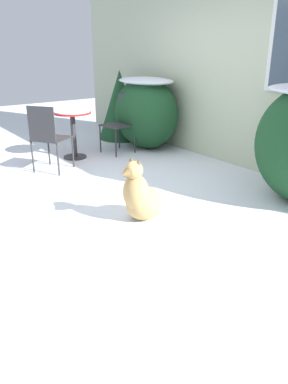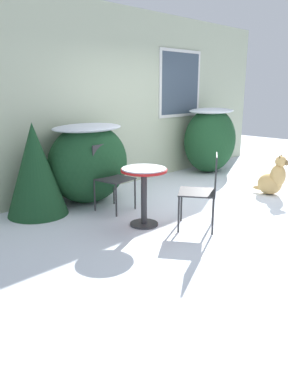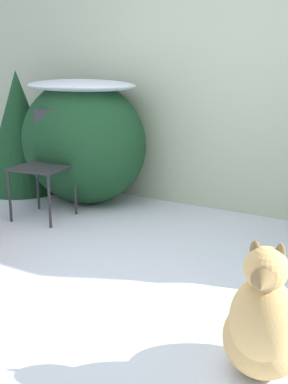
{
  "view_description": "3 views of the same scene",
  "coord_description": "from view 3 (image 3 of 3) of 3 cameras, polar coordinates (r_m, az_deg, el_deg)",
  "views": [
    {
      "loc": [
        3.98,
        -2.28,
        1.72
      ],
      "look_at": [
        1.06,
        -0.12,
        0.3
      ],
      "focal_mm": 35.0,
      "sensor_mm": 36.0,
      "label": 1
    },
    {
      "loc": [
        -4.84,
        -2.91,
        1.76
      ],
      "look_at": [
        -1.51,
        0.36,
        0.45
      ],
      "focal_mm": 35.0,
      "sensor_mm": 36.0,
      "label": 2
    },
    {
      "loc": [
        1.57,
        -2.07,
        1.39
      ],
      "look_at": [
        0.0,
        0.6,
        0.55
      ],
      "focal_mm": 45.0,
      "sensor_mm": 36.0,
      "label": 3
    }
  ],
  "objects": [
    {
      "name": "shrub_left",
      "position": [
        4.84,
        -7.33,
        6.26
      ],
      "size": [
        1.37,
        0.94,
        1.23
      ],
      "color": "#194223",
      "rests_on": "ground_plane"
    },
    {
      "name": "house_wall",
      "position": [
        4.53,
        11.6,
        17.07
      ],
      "size": [
        8.0,
        0.1,
        3.1
      ],
      "color": "#B2BC9E",
      "rests_on": "ground_plane"
    },
    {
      "name": "dog",
      "position": [
        2.27,
        13.99,
        -15.27
      ],
      "size": [
        0.44,
        0.61,
        0.69
      ],
      "rotation": [
        0.0,
        0.0,
        0.19
      ],
      "color": "tan",
      "rests_on": "ground_plane"
    },
    {
      "name": "patio_chair_near_table",
      "position": [
        4.47,
        -11.43,
        3.89
      ],
      "size": [
        0.51,
        0.51,
        0.97
      ],
      "rotation": [
        0.0,
        0.0,
        0.12
      ],
      "color": "#2D2D30",
      "rests_on": "ground_plane"
    },
    {
      "name": "ground_plane",
      "position": [
        2.95,
        -6.1,
        -13.06
      ],
      "size": [
        16.0,
        16.0,
        0.0
      ],
      "primitive_type": "plane",
      "color": "silver"
    },
    {
      "name": "evergreen_bush",
      "position": [
        5.46,
        -14.56,
        6.93
      ],
      "size": [
        0.86,
        0.86,
        1.31
      ],
      "color": "#194223",
      "rests_on": "ground_plane"
    }
  ]
}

